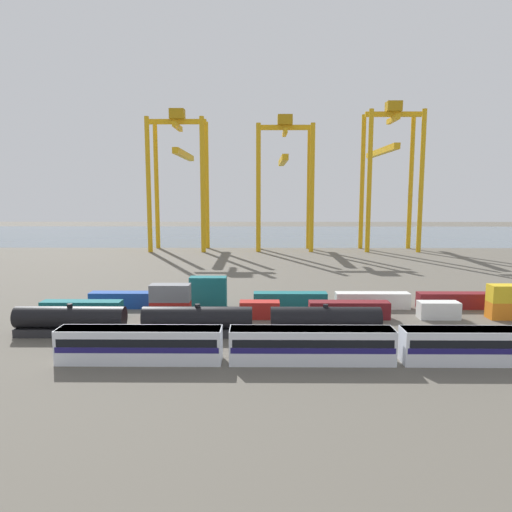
# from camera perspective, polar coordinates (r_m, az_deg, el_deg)

# --- Properties ---
(ground_plane) EXTENTS (420.00, 420.00, 0.00)m
(ground_plane) POSITION_cam_1_polar(r_m,az_deg,el_deg) (110.55, 4.21, -2.15)
(ground_plane) COLOR #5B564C
(harbour_water) EXTENTS (400.00, 110.00, 0.01)m
(harbour_water) POSITION_cam_1_polar(r_m,az_deg,el_deg) (217.65, 2.40, 2.67)
(harbour_water) COLOR slate
(harbour_water) RESTS_ON ground_plane
(passenger_train) EXTENTS (56.71, 3.14, 3.90)m
(passenger_train) POSITION_cam_1_polar(r_m,az_deg,el_deg) (52.84, 6.86, -10.70)
(passenger_train) COLOR silver
(passenger_train) RESTS_ON ground_plane
(freight_tank_row) EXTENTS (48.33, 2.87, 4.33)m
(freight_tank_row) POSITION_cam_1_polar(r_m,az_deg,el_deg) (62.33, -7.21, -7.95)
(freight_tank_row) COLOR #232326
(freight_tank_row) RESTS_ON ground_plane
(shipping_container_0) EXTENTS (12.10, 2.44, 2.60)m
(shipping_container_0) POSITION_cam_1_polar(r_m,az_deg,el_deg) (75.78, -20.66, -6.16)
(shipping_container_0) COLOR #146066
(shipping_container_0) RESTS_ON ground_plane
(shipping_container_1) EXTENTS (6.04, 2.44, 2.60)m
(shipping_container_1) POSITION_cam_1_polar(r_m,az_deg,el_deg) (72.03, -10.48, -6.50)
(shipping_container_1) COLOR #AD211C
(shipping_container_1) RESTS_ON ground_plane
(shipping_container_2) EXTENTS (6.04, 2.44, 2.60)m
(shipping_container_2) POSITION_cam_1_polar(r_m,az_deg,el_deg) (71.44, -10.53, -4.47)
(shipping_container_2) COLOR slate
(shipping_container_2) RESTS_ON shipping_container_1
(shipping_container_3) EXTENTS (6.04, 2.44, 2.60)m
(shipping_container_3) POSITION_cam_1_polar(r_m,az_deg,el_deg) (70.72, 0.45, -6.63)
(shipping_container_3) COLOR #AD211C
(shipping_container_3) RESTS_ON ground_plane
(shipping_container_4) EXTENTS (12.10, 2.44, 2.60)m
(shipping_container_4) POSITION_cam_1_polar(r_m,az_deg,el_deg) (72.00, 11.38, -6.53)
(shipping_container_4) COLOR maroon
(shipping_container_4) RESTS_ON ground_plane
(shipping_container_5) EXTENTS (6.04, 2.44, 2.60)m
(shipping_container_5) POSITION_cam_1_polar(r_m,az_deg,el_deg) (75.72, 21.58, -6.22)
(shipping_container_5) COLOR silver
(shipping_container_5) RESTS_ON ground_plane
(shipping_container_8) EXTENTS (12.10, 2.44, 2.60)m
(shipping_container_8) POSITION_cam_1_polar(r_m,az_deg,el_deg) (80.10, -15.64, -5.22)
(shipping_container_8) COLOR #1C4299
(shipping_container_8) RESTS_ON ground_plane
(shipping_container_9) EXTENTS (6.04, 2.44, 2.60)m
(shipping_container_9) POSITION_cam_1_polar(r_m,az_deg,el_deg) (77.44, -5.89, -5.42)
(shipping_container_9) COLOR #146066
(shipping_container_9) RESTS_ON ground_plane
(shipping_container_10) EXTENTS (6.04, 2.44, 2.60)m
(shipping_container_10) POSITION_cam_1_polar(r_m,az_deg,el_deg) (76.90, -5.92, -3.53)
(shipping_container_10) COLOR #146066
(shipping_container_10) RESTS_ON shipping_container_9
(shipping_container_11) EXTENTS (12.10, 2.44, 2.60)m
(shipping_container_11) POSITION_cam_1_polar(r_m,az_deg,el_deg) (77.12, 4.23, -5.45)
(shipping_container_11) COLOR #146066
(shipping_container_11) RESTS_ON ground_plane
(shipping_container_12) EXTENTS (12.10, 2.44, 2.60)m
(shipping_container_12) POSITION_cam_1_polar(r_m,az_deg,el_deg) (79.17, 14.14, -5.32)
(shipping_container_12) COLOR silver
(shipping_container_12) RESTS_ON ground_plane
(shipping_container_13) EXTENTS (12.10, 2.44, 2.60)m
(shipping_container_13) POSITION_cam_1_polar(r_m,az_deg,el_deg) (83.40, 23.28, -5.06)
(shipping_container_13) COLOR maroon
(shipping_container_13) RESTS_ON ground_plane
(gantry_crane_west) EXTENTS (19.00, 36.62, 46.31)m
(gantry_crane_west) POSITION_cam_1_polar(r_m,az_deg,el_deg) (160.71, -9.39, 10.84)
(gantry_crane_west) COLOR gold
(gantry_crane_west) RESTS_ON ground_plane
(gantry_crane_central) EXTENTS (18.92, 32.85, 44.41)m
(gantry_crane_central) POSITION_cam_1_polar(r_m,az_deg,el_deg) (158.20, 3.50, 10.48)
(gantry_crane_central) COLOR gold
(gantry_crane_central) RESTS_ON ground_plane
(gantry_crane_east) EXTENTS (18.25, 39.20, 48.56)m
(gantry_crane_east) POSITION_cam_1_polar(r_m,az_deg,el_deg) (164.69, 16.07, 10.98)
(gantry_crane_east) COLOR gold
(gantry_crane_east) RESTS_ON ground_plane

